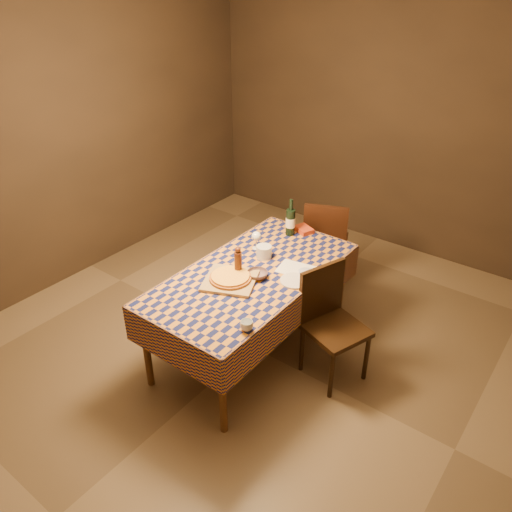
# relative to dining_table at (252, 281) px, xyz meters

# --- Properties ---
(room) EXTENTS (5.00, 5.10, 2.70)m
(room) POSITION_rel_dining_table_xyz_m (0.00, 0.00, 0.66)
(room) COLOR brown
(room) RESTS_ON ground
(dining_table) EXTENTS (0.94, 1.84, 0.77)m
(dining_table) POSITION_rel_dining_table_xyz_m (0.00, 0.00, 0.00)
(dining_table) COLOR brown
(dining_table) RESTS_ON ground
(cutting_board) EXTENTS (0.51, 0.51, 0.02)m
(cutting_board) POSITION_rel_dining_table_xyz_m (-0.06, -0.20, 0.09)
(cutting_board) COLOR #A3824C
(cutting_board) RESTS_ON dining_table
(pizza) EXTENTS (0.43, 0.43, 0.03)m
(pizza) POSITION_rel_dining_table_xyz_m (-0.06, -0.20, 0.12)
(pizza) COLOR #9F531A
(pizza) RESTS_ON cutting_board
(pepper_mill) EXTENTS (0.08, 0.08, 0.25)m
(pepper_mill) POSITION_rel_dining_table_xyz_m (-0.07, -0.09, 0.19)
(pepper_mill) COLOR #492011
(pepper_mill) RESTS_ON dining_table
(bowl) EXTENTS (0.21, 0.21, 0.05)m
(bowl) POSITION_rel_dining_table_xyz_m (0.07, -0.03, 0.10)
(bowl) COLOR #614851
(bowl) RESTS_ON dining_table
(wine_glass) EXTENTS (0.08, 0.08, 0.16)m
(wine_glass) POSITION_rel_dining_table_xyz_m (-0.21, 0.33, 0.19)
(wine_glass) COLOR white
(wine_glass) RESTS_ON dining_table
(wine_bottle) EXTENTS (0.10, 0.10, 0.34)m
(wine_bottle) POSITION_rel_dining_table_xyz_m (-0.12, 0.72, 0.20)
(wine_bottle) COLOR black
(wine_bottle) RESTS_ON dining_table
(deli_tub) EXTENTS (0.16, 0.16, 0.11)m
(deli_tub) POSITION_rel_dining_table_xyz_m (-0.07, 0.25, 0.13)
(deli_tub) COLOR silver
(deli_tub) RESTS_ON dining_table
(takeout_container) EXTENTS (0.20, 0.18, 0.04)m
(takeout_container) POSITION_rel_dining_table_xyz_m (-0.05, 0.84, 0.10)
(takeout_container) COLOR #B23717
(takeout_container) RESTS_ON dining_table
(white_plate) EXTENTS (0.29, 0.29, 0.01)m
(white_plate) POSITION_rel_dining_table_xyz_m (0.34, 0.10, 0.08)
(white_plate) COLOR silver
(white_plate) RESTS_ON dining_table
(tumbler) EXTENTS (0.12, 0.12, 0.07)m
(tumbler) POSITION_rel_dining_table_xyz_m (0.41, -0.59, 0.11)
(tumbler) COLOR white
(tumbler) RESTS_ON dining_table
(flour_patch) EXTENTS (0.32, 0.27, 0.00)m
(flour_patch) POSITION_rel_dining_table_xyz_m (0.25, 0.25, 0.08)
(flour_patch) COLOR white
(flour_patch) RESTS_ON dining_table
(flour_bag) EXTENTS (0.17, 0.14, 0.05)m
(flour_bag) POSITION_rel_dining_table_xyz_m (0.37, 0.24, 0.10)
(flour_bag) COLOR #A5AED4
(flour_bag) RESTS_ON dining_table
(chair_far) EXTENTS (0.55, 0.56, 0.93)m
(chair_far) POSITION_rel_dining_table_xyz_m (-0.04, 1.25, -0.17)
(chair_far) COLOR black
(chair_far) RESTS_ON ground
(chair_right) EXTENTS (0.54, 0.54, 0.93)m
(chair_right) POSITION_rel_dining_table_xyz_m (0.63, 0.16, -0.17)
(chair_right) COLOR black
(chair_right) RESTS_ON ground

